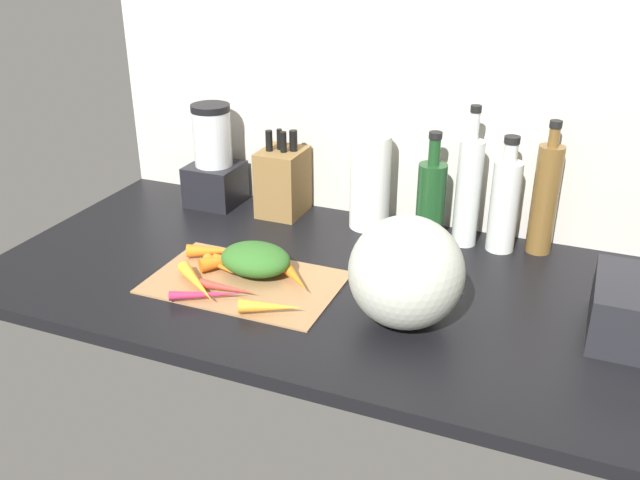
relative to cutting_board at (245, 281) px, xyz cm
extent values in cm
cube|color=black|center=(23.53, 10.70, -1.90)|extent=(170.00, 80.00, 3.00)
cube|color=#BCB7AD|center=(23.53, 49.20, 29.60)|extent=(170.00, 3.00, 60.00)
cube|color=#997047|center=(0.00, 0.00, 0.00)|extent=(41.93, 27.02, 0.80)
cone|color=#B2264C|center=(-3.24, -10.41, 1.43)|extent=(15.35, 8.99, 2.06)
cone|color=orange|center=(11.58, -10.61, 1.88)|extent=(13.12, 7.02, 2.97)
cone|color=orange|center=(-4.61, 3.98, 2.01)|extent=(10.42, 4.96, 3.23)
cone|color=orange|center=(-7.56, -7.52, 1.86)|extent=(15.40, 12.93, 2.92)
cone|color=orange|center=(-11.28, 7.77, 1.96)|extent=(14.62, 8.19, 3.13)
cone|color=orange|center=(-7.34, 1.98, 1.58)|extent=(10.68, 6.87, 2.36)
cone|color=red|center=(-0.49, -6.33, 1.44)|extent=(13.65, 2.52, 2.07)
cone|color=orange|center=(-5.51, 5.64, 2.08)|extent=(13.54, 14.52, 3.35)
cone|color=orange|center=(10.50, 3.19, 2.11)|extent=(13.19, 12.71, 3.42)
ellipsoid|color=#2D6023|center=(0.83, 4.00, 3.85)|extent=(16.33, 12.56, 6.91)
ellipsoid|color=#B2B7A8|center=(37.27, -2.23, 10.88)|extent=(22.83, 22.63, 22.56)
cube|color=brown|center=(-9.03, 39.78, 8.58)|extent=(11.26, 13.54, 17.96)
cylinder|color=black|center=(-11.98, 38.19, 20.31)|extent=(1.86, 1.86, 5.50)
cylinder|color=black|center=(-10.01, 40.39, 20.31)|extent=(1.46, 1.46, 5.50)
cylinder|color=black|center=(-8.04, 38.60, 20.31)|extent=(1.75, 1.75, 5.50)
cylinder|color=black|center=(-6.07, 40.63, 20.31)|extent=(2.16, 2.16, 5.50)
cube|color=black|center=(-29.71, 39.02, 5.33)|extent=(13.90, 13.90, 11.47)
cylinder|color=silver|center=(-29.71, 39.02, 18.65)|extent=(10.42, 10.42, 15.17)
cylinder|color=black|center=(-29.71, 39.02, 27.14)|extent=(10.63, 10.63, 1.80)
cylinder|color=white|center=(15.60, 40.20, 12.01)|extent=(10.37, 10.37, 24.83)
cylinder|color=#19421E|center=(31.96, 38.91, 9.42)|extent=(7.14, 7.14, 19.65)
cylinder|color=#19421E|center=(31.96, 38.91, 22.50)|extent=(2.82, 2.82, 6.51)
cylinder|color=black|center=(31.96, 38.91, 26.55)|extent=(3.24, 3.24, 1.60)
cylinder|color=silver|center=(40.86, 39.21, 12.86)|extent=(6.09, 6.09, 26.53)
cylinder|color=silver|center=(40.86, 39.21, 29.54)|extent=(2.25, 2.25, 6.82)
cylinder|color=black|center=(40.86, 39.21, 33.75)|extent=(2.59, 2.59, 1.60)
cylinder|color=silver|center=(49.72, 39.21, 10.79)|extent=(6.87, 6.87, 22.37)
cylinder|color=silver|center=(49.72, 39.21, 24.30)|extent=(3.21, 3.21, 4.65)
cylinder|color=black|center=(49.72, 39.21, 27.43)|extent=(3.69, 3.69, 1.60)
cylinder|color=brown|center=(58.56, 41.75, 12.90)|extent=(6.10, 6.10, 26.61)
cylinder|color=brown|center=(58.56, 41.75, 28.39)|extent=(2.49, 2.49, 4.37)
cylinder|color=black|center=(58.56, 41.75, 31.38)|extent=(2.86, 2.86, 1.60)
camera|label=1|loc=(67.12, -119.42, 74.26)|focal=38.95mm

